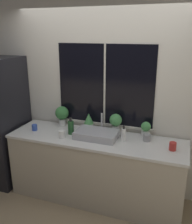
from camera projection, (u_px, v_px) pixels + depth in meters
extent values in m
plane|color=#937F60|center=(87.00, 211.00, 3.20)|extent=(14.00, 14.00, 0.00)
cube|color=silver|center=(105.00, 96.00, 3.42)|extent=(8.00, 0.06, 2.70)
cube|color=black|center=(105.00, 85.00, 3.34)|extent=(1.34, 0.01, 1.08)
cube|color=beige|center=(105.00, 85.00, 3.34)|extent=(0.02, 0.01, 1.08)
cube|color=beige|center=(104.00, 124.00, 3.51)|extent=(1.40, 0.04, 0.03)
cube|color=silver|center=(14.00, 78.00, 4.81)|extent=(0.06, 7.00, 2.70)
cube|color=#B2A893|center=(96.00, 169.00, 3.36)|extent=(2.27, 0.65, 0.86)
cube|color=silver|center=(96.00, 139.00, 3.22)|extent=(2.30, 0.67, 0.03)
cube|color=black|center=(0.00, 121.00, 3.68)|extent=(0.63, 0.71, 1.86)
cube|color=#ADADB2|center=(97.00, 134.00, 3.21)|extent=(0.54, 0.34, 0.09)
cylinder|color=#B7B7BC|center=(102.00, 131.00, 3.40)|extent=(0.04, 0.04, 0.03)
cylinder|color=#B7B7BC|center=(102.00, 122.00, 3.36)|extent=(0.02, 0.02, 0.24)
cylinder|color=white|center=(62.00, 122.00, 3.62)|extent=(0.09, 0.09, 0.10)
sphere|color=#387A3D|center=(62.00, 113.00, 3.58)|extent=(0.19, 0.19, 0.19)
cylinder|color=white|center=(89.00, 126.00, 3.49)|extent=(0.13, 0.13, 0.09)
cone|color=#478E4C|center=(89.00, 118.00, 3.45)|extent=(0.13, 0.13, 0.15)
cylinder|color=white|center=(115.00, 129.00, 3.36)|extent=(0.10, 0.10, 0.10)
sphere|color=#478E4C|center=(116.00, 120.00, 3.32)|extent=(0.17, 0.17, 0.17)
cylinder|color=white|center=(145.00, 134.00, 3.23)|extent=(0.11, 0.11, 0.08)
sphere|color=#478E4C|center=(146.00, 126.00, 3.20)|extent=(0.12, 0.12, 0.12)
cylinder|color=white|center=(123.00, 135.00, 3.10)|extent=(0.06, 0.06, 0.16)
cylinder|color=black|center=(124.00, 127.00, 3.06)|extent=(0.03, 0.03, 0.05)
cylinder|color=#235128|center=(71.00, 128.00, 3.31)|extent=(0.08, 0.08, 0.18)
cylinder|color=black|center=(71.00, 120.00, 3.28)|extent=(0.03, 0.03, 0.05)
cylinder|color=#B72D28|center=(173.00, 146.00, 2.86)|extent=(0.08, 0.08, 0.10)
cylinder|color=#3351AD|center=(35.00, 127.00, 3.45)|extent=(0.07, 0.07, 0.08)
cylinder|color=gray|center=(147.00, 138.00, 3.11)|extent=(0.09, 0.09, 0.09)
cylinder|color=white|center=(62.00, 134.00, 3.20)|extent=(0.08, 0.08, 0.10)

